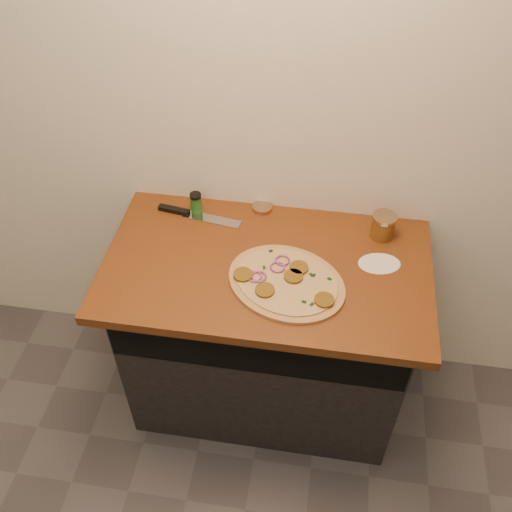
% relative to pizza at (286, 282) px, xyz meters
% --- Properties ---
extents(cabinet, '(1.10, 0.60, 0.86)m').
position_rel_pizza_xyz_m(cabinet, '(-0.08, 0.12, -0.48)').
color(cabinet, black).
rests_on(cabinet, ground).
extents(countertop, '(1.20, 0.70, 0.04)m').
position_rel_pizza_xyz_m(countertop, '(-0.08, 0.09, -0.03)').
color(countertop, brown).
rests_on(countertop, cabinet).
extents(pizza, '(0.55, 0.55, 0.03)m').
position_rel_pizza_xyz_m(pizza, '(0.00, 0.00, 0.00)').
color(pizza, tan).
rests_on(pizza, countertop).
extents(chefs_knife, '(0.35, 0.09, 0.02)m').
position_rel_pizza_xyz_m(chefs_knife, '(-0.41, 0.31, -0.00)').
color(chefs_knife, '#B7BAC1').
rests_on(chefs_knife, countertop).
extents(mason_jar_lid, '(0.10, 0.10, 0.02)m').
position_rel_pizza_xyz_m(mason_jar_lid, '(-0.14, 0.39, -0.00)').
color(mason_jar_lid, tan).
rests_on(mason_jar_lid, countertop).
extents(salsa_jar, '(0.09, 0.09, 0.10)m').
position_rel_pizza_xyz_m(salsa_jar, '(0.33, 0.30, 0.04)').
color(salsa_jar, maroon).
rests_on(salsa_jar, countertop).
extents(spice_shaker, '(0.05, 0.05, 0.09)m').
position_rel_pizza_xyz_m(spice_shaker, '(-0.40, 0.33, 0.04)').
color(spice_shaker, '#1E5D1D').
rests_on(spice_shaker, countertop).
extents(flour_spill, '(0.18, 0.18, 0.00)m').
position_rel_pizza_xyz_m(flour_spill, '(0.33, 0.15, -0.01)').
color(flour_spill, white).
rests_on(flour_spill, countertop).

